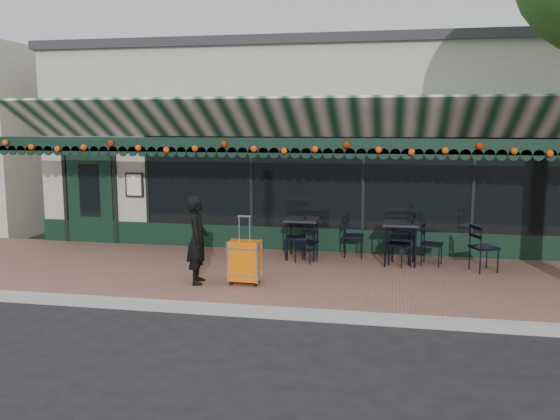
% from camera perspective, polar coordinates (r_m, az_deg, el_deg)
% --- Properties ---
extents(ground, '(80.00, 80.00, 0.00)m').
position_cam_1_polar(ground, '(9.12, -2.51, -10.02)').
color(ground, black).
rests_on(ground, ground).
extents(sidewalk, '(18.00, 4.00, 0.15)m').
position_cam_1_polar(sidewalk, '(10.97, -0.06, -6.42)').
color(sidewalk, brown).
rests_on(sidewalk, ground).
extents(curb, '(18.00, 0.16, 0.15)m').
position_cam_1_polar(curb, '(9.02, -2.63, -9.72)').
color(curb, '#9E9E99').
rests_on(curb, ground).
extents(restaurant_building, '(12.00, 9.60, 4.50)m').
position_cam_1_polar(restaurant_building, '(16.38, 3.87, 6.24)').
color(restaurant_building, '#A09C8B').
rests_on(restaurant_building, ground).
extents(woman, '(0.47, 0.61, 1.51)m').
position_cam_1_polar(woman, '(10.18, -7.96, -2.87)').
color(woman, black).
rests_on(woman, sidewalk).
extents(suitcase, '(0.52, 0.30, 1.18)m').
position_cam_1_polar(suitcase, '(10.11, -3.42, -4.98)').
color(suitcase, '#E76307').
rests_on(suitcase, sidewalk).
extents(cafe_table_a, '(0.67, 0.67, 0.83)m').
position_cam_1_polar(cafe_table_a, '(11.66, 11.54, -1.58)').
color(cafe_table_a, black).
rests_on(cafe_table_a, sidewalk).
extents(cafe_table_b, '(0.66, 0.66, 0.82)m').
position_cam_1_polar(cafe_table_b, '(11.97, 2.15, -1.21)').
color(cafe_table_b, black).
rests_on(cafe_table_b, sidewalk).
extents(chair_a_left, '(0.56, 0.56, 1.00)m').
position_cam_1_polar(chair_a_left, '(11.76, 11.61, -2.72)').
color(chair_a_left, black).
rests_on(chair_a_left, sidewalk).
extents(chair_a_right, '(0.48, 0.48, 0.80)m').
position_cam_1_polar(chair_a_right, '(11.80, 14.40, -3.25)').
color(chair_a_right, black).
rests_on(chair_a_right, sidewalk).
extents(chair_a_front, '(0.54, 0.54, 0.82)m').
position_cam_1_polar(chair_a_front, '(11.60, 11.24, -3.30)').
color(chair_a_front, black).
rests_on(chair_a_front, sidewalk).
extents(chair_a_extra, '(0.58, 0.58, 0.88)m').
position_cam_1_polar(chair_a_extra, '(11.58, 19.05, -3.47)').
color(chair_a_extra, black).
rests_on(chair_a_extra, sidewalk).
extents(chair_b_left, '(0.50, 0.50, 0.85)m').
position_cam_1_polar(chair_b_left, '(11.98, 1.56, -2.70)').
color(chair_b_left, black).
rests_on(chair_b_left, sidewalk).
extents(chair_b_right, '(0.44, 0.44, 0.84)m').
position_cam_1_polar(chair_b_right, '(12.24, 7.10, -2.54)').
color(chair_b_right, black).
rests_on(chair_b_right, sidewalk).
extents(chair_b_front, '(0.49, 0.49, 0.77)m').
position_cam_1_polar(chair_b_front, '(11.68, 2.55, -3.19)').
color(chair_b_front, black).
rests_on(chair_b_front, sidewalk).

